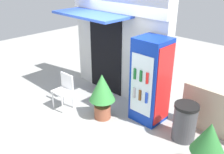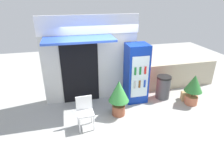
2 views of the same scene
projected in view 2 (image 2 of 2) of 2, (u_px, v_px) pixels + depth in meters
name	position (u px, v px, depth m)	size (l,w,h in m)	color
ground	(113.00, 120.00, 5.53)	(16.00, 16.00, 0.00)	#A3A39E
storefront_building	(90.00, 58.00, 6.13)	(3.04, 1.27, 2.81)	silver
drink_cooler	(137.00, 73.00, 6.20)	(0.71, 0.70, 1.95)	#0C2D9E
plastic_chair	(85.00, 110.00, 5.07)	(0.45, 0.41, 0.88)	white
potted_plant_near_shop	(119.00, 94.00, 5.50)	(0.60, 0.60, 1.11)	#995138
potted_plant_curbside	(194.00, 87.00, 6.09)	(0.57, 0.57, 1.03)	#BC6B4C
trash_bin	(163.00, 87.00, 6.55)	(0.49, 0.49, 0.81)	#47474C
stone_boundary_wall	(181.00, 75.00, 7.30)	(2.84, 0.20, 0.98)	#B7AD93
cardboard_box	(187.00, 96.00, 6.51)	(0.36, 0.26, 0.28)	tan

